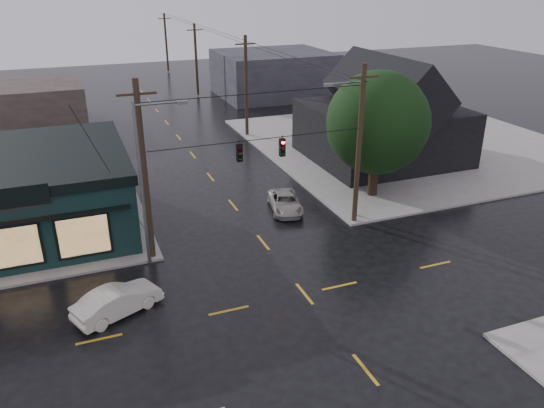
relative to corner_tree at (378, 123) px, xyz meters
name	(u,v)px	position (x,y,z in m)	size (l,w,h in m)	color
ground_plane	(304,294)	(-9.92, -9.91, -5.44)	(160.00, 160.00, 0.00)	black
sidewalk_ne	(408,143)	(10.08, 10.09, -5.37)	(28.00, 28.00, 0.15)	gray
ne_building	(384,108)	(5.08, 7.09, -0.97)	(12.60, 11.60, 8.75)	black
corner_tree	(378,123)	(0.00, 0.00, 0.00)	(7.15, 7.15, 8.88)	black
utility_pole_nw	(153,258)	(-16.42, -3.41, -5.44)	(2.00, 0.32, 10.15)	black
utility_pole_ne	(354,222)	(-3.42, -3.41, -5.44)	(2.00, 0.32, 10.15)	black
utility_pole_far_a	(247,136)	(-3.42, 18.09, -5.44)	(2.00, 0.32, 9.65)	black
utility_pole_far_b	(198,96)	(-3.42, 38.09, -5.44)	(2.00, 0.32, 9.15)	black
utility_pole_far_c	(168,72)	(-3.42, 58.09, -5.44)	(2.00, 0.32, 9.15)	black
span_signal_assembly	(261,149)	(-9.82, -3.41, 0.26)	(13.00, 0.48, 1.23)	black
streetlight_nw	(150,265)	(-16.72, -4.11, -5.44)	(5.40, 0.30, 9.15)	slate
streetlight_ne	(355,217)	(-2.92, -2.71, -5.44)	(5.40, 0.30, 9.15)	slate
bg_building_west	(24,105)	(-23.92, 30.09, -3.24)	(12.00, 10.00, 4.40)	#302823
bg_building_east	(273,74)	(6.08, 35.09, -2.64)	(14.00, 12.00, 5.60)	#28292E
sedan_cream	(118,301)	(-18.85, -8.23, -4.74)	(1.48, 4.24, 1.40)	silver
suv_silver	(285,202)	(-6.86, -0.04, -4.85)	(1.96, 4.25, 1.18)	gray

